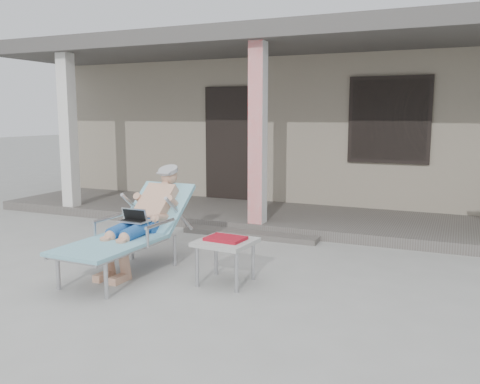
% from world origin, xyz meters
% --- Properties ---
extents(ground, '(60.00, 60.00, 0.00)m').
position_xyz_m(ground, '(0.00, 0.00, 0.00)').
color(ground, '#9E9E99').
rests_on(ground, ground).
extents(house, '(10.40, 5.40, 3.30)m').
position_xyz_m(house, '(0.00, 6.50, 1.67)').
color(house, gray).
rests_on(house, ground).
extents(porch_deck, '(10.00, 2.00, 0.15)m').
position_xyz_m(porch_deck, '(0.00, 3.00, 0.07)').
color(porch_deck, '#605B56').
rests_on(porch_deck, ground).
extents(porch_overhang, '(10.00, 2.30, 2.85)m').
position_xyz_m(porch_overhang, '(0.00, 2.95, 2.79)').
color(porch_overhang, silver).
rests_on(porch_overhang, porch_deck).
extents(porch_step, '(2.00, 0.30, 0.07)m').
position_xyz_m(porch_step, '(0.00, 1.85, 0.04)').
color(porch_step, '#605B56').
rests_on(porch_step, ground).
extents(lounger, '(0.76, 1.89, 1.21)m').
position_xyz_m(lounger, '(-0.57, -0.07, 0.75)').
color(lounger, '#B7B7BC').
rests_on(lounger, ground).
extents(side_table, '(0.59, 0.59, 0.49)m').
position_xyz_m(side_table, '(0.54, -0.11, 0.41)').
color(side_table, '#ABACA7').
rests_on(side_table, ground).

